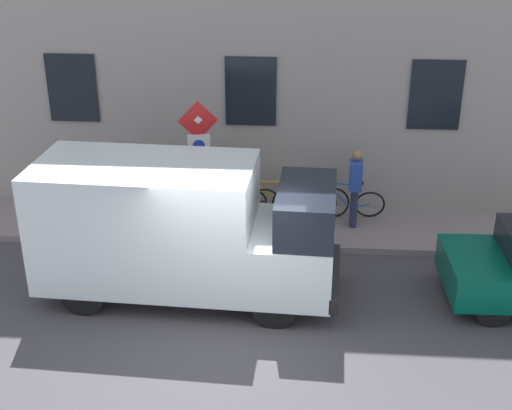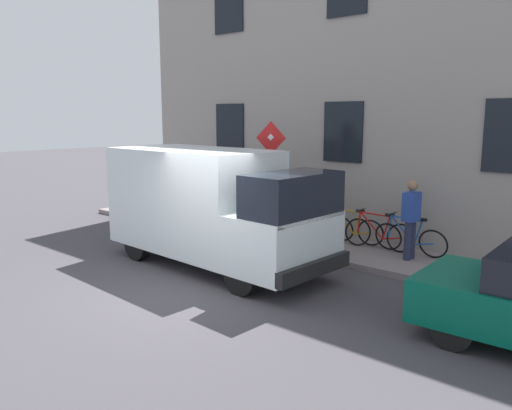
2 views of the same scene
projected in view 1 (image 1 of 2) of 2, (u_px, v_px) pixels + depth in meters
The scene contains 10 objects.
ground_plane at pixel (227, 338), 11.52m from camera, with size 80.00×80.00×0.00m, color #433F44.
sidewalk_slab at pixel (248, 226), 15.19m from camera, with size 2.00×16.24×0.14m, color gray.
building_facade at pixel (252, 13), 14.62m from camera, with size 0.75×14.24×8.79m.
sign_post_stacked at pixel (199, 158), 13.76m from camera, with size 0.20×0.55×2.83m.
delivery_van at pixel (181, 227), 12.29m from camera, with size 2.24×5.42×2.50m.
bicycle_blue at pixel (346, 202), 15.27m from camera, with size 0.46×1.71×0.89m.
bicycle_red at pixel (310, 201), 15.32m from camera, with size 0.46×1.72×0.89m.
bicycle_orange at pixel (275, 200), 15.38m from camera, with size 0.49×1.71×0.89m.
bicycle_black at pixel (241, 199), 15.43m from camera, with size 0.46×1.72×0.89m.
pedestrian at pixel (355, 185), 14.70m from camera, with size 0.41×0.28×1.72m.
Camera 1 is at (-9.51, -1.19, 6.78)m, focal length 48.88 mm.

